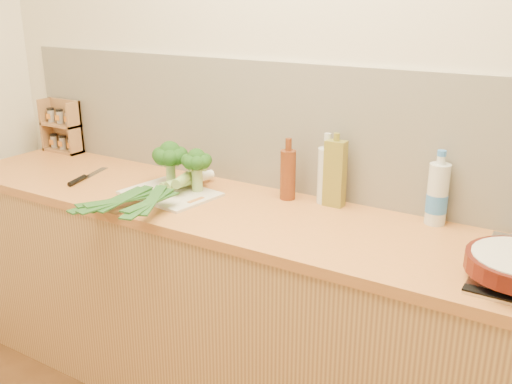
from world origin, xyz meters
TOP-DOWN VIEW (x-y plane):
  - room_shell at (0.00, 1.49)m, footprint 3.50×3.50m
  - counter at (0.00, 1.20)m, footprint 3.20×0.62m
  - chopping_board at (-0.51, 1.18)m, footprint 0.41×0.33m
  - broccoli_left at (-0.58, 1.27)m, footprint 0.15×0.16m
  - broccoli_right at (-0.42, 1.26)m, footprint 0.13×0.13m
  - leek_front at (-0.53, 1.16)m, footprint 0.22×0.68m
  - leek_mid at (-0.49, 1.11)m, footprint 0.18×0.63m
  - leek_back at (-0.43, 1.12)m, footprint 0.20×0.63m
  - chefs_knife at (-0.98, 1.12)m, footprint 0.11×0.30m
  - spice_rack at (-1.45, 1.44)m, footprint 0.23×0.09m
  - oil_tin at (0.13, 1.42)m, footprint 0.08×0.05m
  - glass_bottle at (0.09, 1.43)m, footprint 0.07×0.07m
  - amber_bottle at (-0.06, 1.39)m, footprint 0.06×0.06m
  - water_bottle at (0.53, 1.44)m, footprint 0.08×0.08m

SIDE VIEW (x-z plane):
  - counter at x=0.00m, z-range 0.00..0.90m
  - chopping_board at x=-0.51m, z-range 0.90..0.91m
  - chefs_knife at x=-0.98m, z-range 0.90..0.92m
  - leek_front at x=-0.53m, z-range 0.91..0.96m
  - leek_mid at x=-0.49m, z-range 0.93..0.97m
  - leek_back at x=-0.43m, z-range 0.95..0.99m
  - amber_bottle at x=-0.06m, z-range 0.88..1.13m
  - water_bottle at x=0.53m, z-range 0.88..1.14m
  - glass_bottle at x=0.09m, z-range 0.88..1.16m
  - spice_rack at x=-1.45m, z-range 0.88..1.16m
  - oil_tin at x=0.13m, z-range 0.89..1.18m
  - broccoli_right at x=-0.42m, z-range 0.95..1.13m
  - broccoli_left at x=-0.58m, z-range 0.94..1.14m
  - room_shell at x=0.00m, z-range -0.58..2.92m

